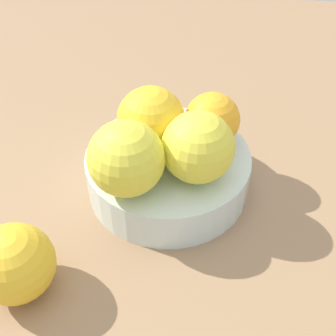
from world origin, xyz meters
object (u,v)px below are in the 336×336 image
(fruit_bowl, at_px, (168,172))
(orange_in_bowl_0, at_px, (151,120))
(orange_in_bowl_2, at_px, (126,159))
(orange_loose_0, at_px, (15,263))
(orange_in_bowl_1, at_px, (198,147))
(orange_in_bowl_3, at_px, (212,120))

(fruit_bowl, xyz_separation_m, orange_in_bowl_0, (-0.02, 0.01, 0.06))
(orange_in_bowl_0, xyz_separation_m, orange_in_bowl_2, (-0.02, -0.06, 0.00))
(fruit_bowl, bearing_deg, orange_loose_0, -130.85)
(orange_in_bowl_0, bearing_deg, orange_in_bowl_1, -37.81)
(orange_in_bowl_2, bearing_deg, orange_in_bowl_1, 19.33)
(fruit_bowl, xyz_separation_m, orange_in_bowl_2, (-0.04, -0.05, 0.06))
(orange_in_bowl_1, distance_m, orange_in_bowl_2, 0.07)
(orange_in_bowl_1, relative_size, orange_in_bowl_2, 0.97)
(orange_in_bowl_3, bearing_deg, orange_in_bowl_1, -104.11)
(orange_in_bowl_3, relative_size, orange_loose_0, 0.83)
(orange_in_bowl_3, height_order, orange_loose_0, orange_in_bowl_3)
(orange_in_bowl_2, bearing_deg, orange_in_bowl_3, 43.84)
(orange_in_bowl_1, relative_size, orange_loose_0, 1.00)
(fruit_bowl, height_order, orange_in_bowl_0, orange_in_bowl_0)
(fruit_bowl, height_order, orange_in_bowl_3, orange_in_bowl_3)
(fruit_bowl, distance_m, orange_in_bowl_2, 0.09)
(fruit_bowl, relative_size, orange_in_bowl_2, 2.40)
(orange_in_bowl_2, xyz_separation_m, orange_in_bowl_3, (0.08, 0.08, -0.01))
(orange_in_bowl_1, xyz_separation_m, orange_loose_0, (-0.16, -0.12, -0.05))
(fruit_bowl, relative_size, orange_loose_0, 2.48)
(orange_in_bowl_0, xyz_separation_m, orange_loose_0, (-0.11, -0.16, -0.05))
(orange_in_bowl_0, distance_m, orange_in_bowl_2, 0.07)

